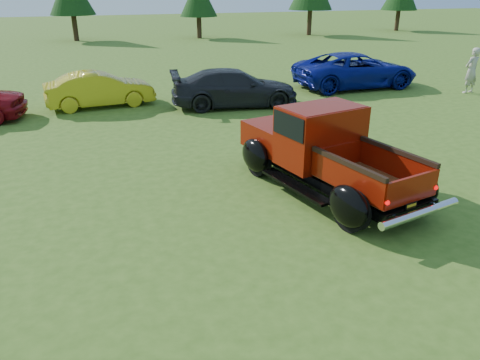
{
  "coord_description": "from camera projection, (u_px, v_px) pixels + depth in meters",
  "views": [
    {
      "loc": [
        -2.47,
        -6.53,
        3.98
      ],
      "look_at": [
        -0.31,
        0.2,
        0.98
      ],
      "focal_mm": 35.0,
      "sensor_mm": 36.0,
      "label": 1
    }
  ],
  "objects": [
    {
      "name": "pickup_truck",
      "position": [
        319.0,
        149.0,
        9.65
      ],
      "size": [
        2.98,
        4.86,
        1.7
      ],
      "rotation": [
        0.0,
        0.0,
        0.23
      ],
      "color": "black",
      "rests_on": "ground"
    },
    {
      "name": "show_car_yellow",
      "position": [
        100.0,
        89.0,
        15.98
      ],
      "size": [
        3.72,
        1.65,
        1.19
      ],
      "primitive_type": "imported",
      "rotation": [
        0.0,
        0.0,
        1.68
      ],
      "color": "gold",
      "rests_on": "ground"
    },
    {
      "name": "ground",
      "position": [
        261.0,
        235.0,
        7.98
      ],
      "size": [
        120.0,
        120.0,
        0.0
      ],
      "primitive_type": "plane",
      "color": "#395B1A",
      "rests_on": "ground"
    },
    {
      "name": "show_car_grey",
      "position": [
        235.0,
        88.0,
        16.04
      ],
      "size": [
        4.53,
        2.28,
        1.26
      ],
      "primitive_type": "imported",
      "rotation": [
        0.0,
        0.0,
        1.45
      ],
      "color": "black",
      "rests_on": "ground"
    },
    {
      "name": "show_car_blue",
      "position": [
        356.0,
        70.0,
        18.89
      ],
      "size": [
        5.05,
        2.38,
        1.39
      ],
      "primitive_type": "imported",
      "rotation": [
        0.0,
        0.0,
        1.59
      ],
      "color": "navy",
      "rests_on": "ground"
    },
    {
      "name": "spectator",
      "position": [
        471.0,
        71.0,
        17.86
      ],
      "size": [
        0.69,
        0.52,
        1.72
      ],
      "primitive_type": "imported",
      "rotation": [
        0.0,
        0.0,
        3.33
      ],
      "color": "#A8A391",
      "rests_on": "ground"
    }
  ]
}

